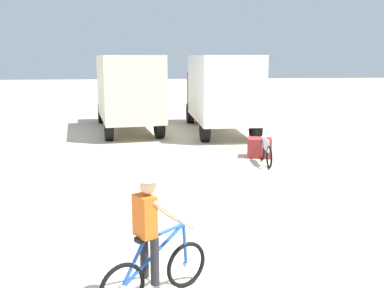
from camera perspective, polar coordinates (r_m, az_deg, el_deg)
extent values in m
plane|color=beige|center=(7.55, 7.25, -14.76)|extent=(120.00, 120.00, 0.00)
cube|color=beige|center=(19.50, -8.19, 7.29)|extent=(3.12, 5.49, 2.70)
cube|color=#2D2D33|center=(22.91, -9.15, 6.57)|extent=(2.39, 1.80, 2.00)
cube|color=black|center=(23.58, -9.34, 7.55)|extent=(2.01, 0.37, 0.80)
cylinder|color=black|center=(22.83, -11.60, 3.95)|extent=(0.46, 1.04, 1.00)
cylinder|color=black|center=(23.03, -6.51, 4.16)|extent=(0.46, 1.04, 1.00)
cylinder|color=black|center=(17.90, -10.67, 2.03)|extent=(0.46, 1.04, 1.00)
cylinder|color=black|center=(18.15, -4.24, 2.32)|extent=(0.46, 1.04, 1.00)
cube|color=white|center=(19.00, 4.00, 7.27)|extent=(2.44, 5.22, 2.70)
cube|color=#B21E1E|center=(22.38, 2.34, 6.60)|extent=(2.21, 1.52, 2.00)
cube|color=black|center=(23.04, 2.07, 7.60)|extent=(2.02, 0.09, 0.80)
cylinder|color=black|center=(22.24, -0.24, 3.99)|extent=(0.33, 1.00, 1.00)
cylinder|color=black|center=(22.57, 4.93, 4.05)|extent=(0.33, 1.00, 1.00)
cylinder|color=black|center=(17.35, 1.67, 1.93)|extent=(0.33, 1.00, 1.00)
cylinder|color=black|center=(17.76, 8.19, 2.04)|extent=(0.33, 1.00, 1.00)
torus|color=black|center=(6.62, -0.74, -15.30)|extent=(0.61, 0.41, 0.68)
cylinder|color=silver|center=(6.62, -0.74, -15.30)|extent=(0.11, 0.11, 0.08)
torus|color=black|center=(6.11, -8.97, -17.84)|extent=(0.61, 0.41, 0.68)
cylinder|color=silver|center=(6.11, -8.97, -17.84)|extent=(0.11, 0.11, 0.08)
cylinder|color=blue|center=(6.20, -4.91, -14.00)|extent=(0.90, 0.58, 0.68)
cylinder|color=blue|center=(6.17, -3.59, -11.24)|extent=(0.59, 0.39, 0.13)
cylinder|color=blue|center=(6.06, -7.58, -15.09)|extent=(0.36, 0.25, 0.59)
cylinder|color=blue|center=(6.47, -0.93, -12.82)|extent=(0.11, 0.10, 0.64)
cylinder|color=silver|center=(6.33, -1.12, -10.23)|extent=(0.30, 0.46, 0.04)
cube|color=black|center=(6.01, -6.22, -12.03)|extent=(0.27, 0.23, 0.06)
cube|color=orange|center=(5.90, -6.11, -9.22)|extent=(0.34, 0.38, 0.56)
sphere|color=beige|center=(5.81, -5.69, -5.40)|extent=(0.22, 0.22, 0.22)
cone|color=silver|center=(5.77, -5.72, -4.16)|extent=(0.32, 0.32, 0.10)
cylinder|color=#26262B|center=(6.27, -6.17, -14.00)|extent=(0.12, 0.12, 0.66)
cylinder|color=#26262B|center=(6.07, -4.82, -14.85)|extent=(0.12, 0.12, 0.66)
cylinder|color=beige|center=(6.22, -4.35, -8.25)|extent=(0.54, 0.41, 0.53)
cylinder|color=beige|center=(5.94, -2.38, -9.17)|extent=(0.58, 0.34, 0.53)
torus|color=black|center=(13.43, 9.93, -1.67)|extent=(0.11, 0.68, 0.68)
torus|color=black|center=(14.44, 9.03, -0.74)|extent=(0.11, 0.68, 0.68)
cube|color=silver|center=(13.88, 9.50, -0.06)|extent=(0.10, 0.89, 0.36)
cylinder|color=silver|center=(13.36, 9.97, 0.93)|extent=(0.50, 0.07, 0.04)
cube|color=#9E2D2D|center=(14.89, 8.71, -0.46)|extent=(0.95, 0.88, 0.63)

